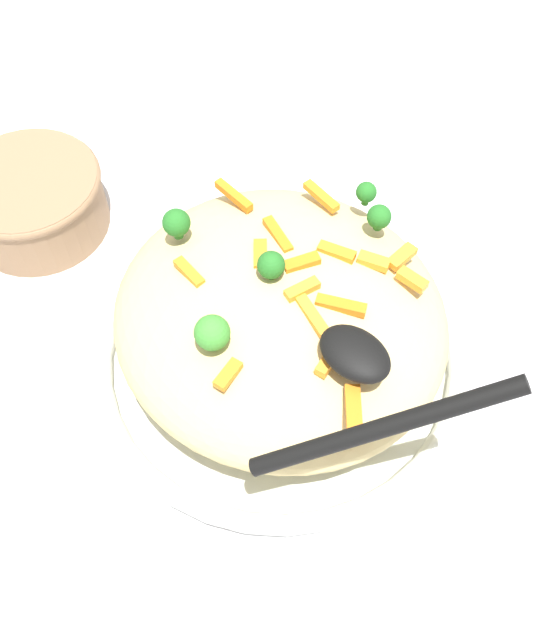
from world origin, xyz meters
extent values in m
plane|color=silver|center=(0.00, 0.00, 0.00)|extent=(2.40, 2.40, 0.00)
cylinder|color=silver|center=(0.00, 0.00, 0.01)|extent=(0.30, 0.30, 0.02)
torus|color=silver|center=(0.00, 0.00, 0.03)|extent=(0.33, 0.33, 0.02)
torus|color=black|center=(0.00, 0.00, 0.03)|extent=(0.32, 0.32, 0.00)
ellipsoid|color=#D1BA7A|center=(0.00, 0.00, 0.08)|extent=(0.28, 0.27, 0.10)
cube|color=orange|center=(0.07, -0.02, 0.13)|extent=(0.01, 0.03, 0.01)
cube|color=orange|center=(-0.03, 0.01, 0.13)|extent=(0.03, 0.03, 0.01)
cube|color=orange|center=(0.02, 0.01, 0.13)|extent=(0.02, 0.03, 0.01)
cube|color=orange|center=(0.04, 0.07, 0.13)|extent=(0.03, 0.02, 0.01)
cube|color=orange|center=(0.00, 0.02, 0.13)|extent=(0.02, 0.03, 0.01)
cube|color=orange|center=(-0.03, 0.03, 0.13)|extent=(0.04, 0.02, 0.01)
cube|color=orange|center=(0.05, 0.02, 0.13)|extent=(0.04, 0.03, 0.01)
cube|color=orange|center=(-0.06, -0.04, 0.13)|extent=(0.03, 0.01, 0.01)
cube|color=orange|center=(0.01, 0.05, 0.13)|extent=(0.03, 0.02, 0.01)
cube|color=orange|center=(-0.09, 0.04, 0.13)|extent=(0.04, 0.01, 0.01)
cube|color=orange|center=(0.03, -0.08, 0.12)|extent=(0.01, 0.03, 0.01)
cube|color=orange|center=(0.05, 0.09, 0.12)|extent=(0.01, 0.03, 0.01)
cube|color=orange|center=(-0.04, 0.09, 0.12)|extent=(0.04, 0.01, 0.01)
cube|color=orange|center=(0.07, 0.07, 0.13)|extent=(0.02, 0.01, 0.01)
cube|color=orange|center=(0.04, -0.01, 0.13)|extent=(0.04, 0.02, 0.01)
cube|color=orange|center=(0.11, -0.04, 0.12)|extent=(0.04, 0.04, 0.01)
cylinder|color=#205B1C|center=(-0.01, 0.00, 0.13)|extent=(0.01, 0.01, 0.01)
sphere|color=#236B23|center=(-0.01, 0.00, 0.14)|extent=(0.02, 0.02, 0.02)
cylinder|color=#377928|center=(0.00, -0.07, 0.13)|extent=(0.01, 0.01, 0.01)
sphere|color=#3D8E33|center=(0.00, -0.07, 0.14)|extent=(0.03, 0.03, 0.03)
cylinder|color=#205B1C|center=(-0.10, -0.02, 0.13)|extent=(0.01, 0.01, 0.01)
sphere|color=#236B23|center=(-0.10, -0.02, 0.14)|extent=(0.02, 0.02, 0.02)
cylinder|color=#205B1C|center=(-0.01, 0.11, 0.13)|extent=(0.01, 0.01, 0.01)
sphere|color=#236B23|center=(-0.01, 0.11, 0.14)|extent=(0.02, 0.02, 0.02)
cylinder|color=#205B1C|center=(0.02, 0.10, 0.13)|extent=(0.01, 0.01, 0.01)
sphere|color=#236B23|center=(0.02, 0.10, 0.14)|extent=(0.02, 0.02, 0.02)
ellipsoid|color=black|center=(0.09, -0.01, 0.14)|extent=(0.06, 0.04, 0.02)
cylinder|color=black|center=(0.14, -0.07, 0.18)|extent=(0.12, 0.13, 0.09)
cylinder|color=#8C6B4C|center=(-0.30, -0.04, 0.03)|extent=(0.14, 0.14, 0.07)
torus|color=#8C6B4C|center=(-0.30, -0.04, 0.06)|extent=(0.15, 0.15, 0.01)
camera|label=1|loc=(0.23, -0.24, 0.57)|focal=40.76mm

